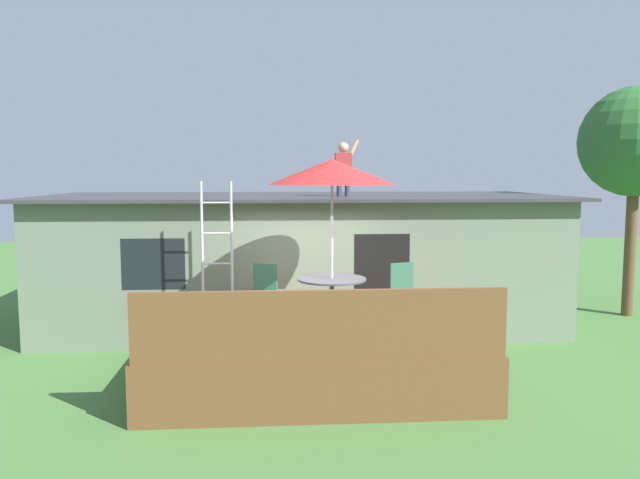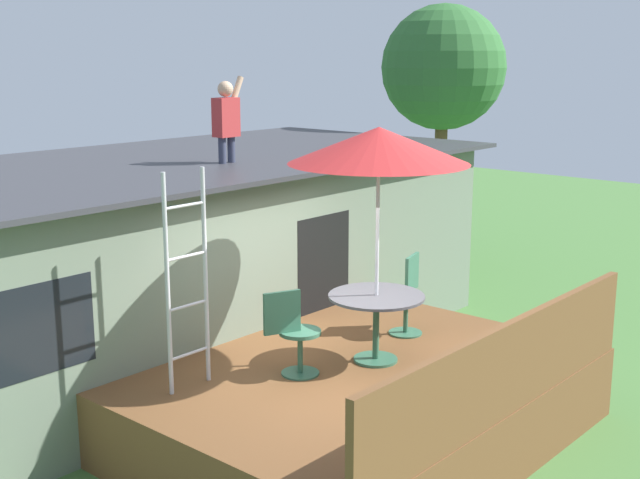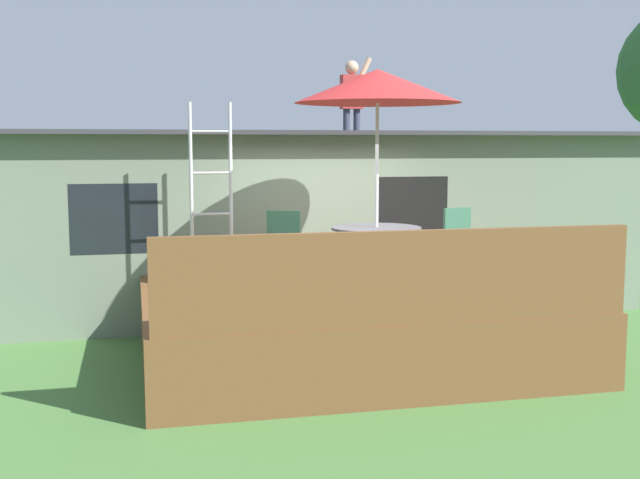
# 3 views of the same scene
# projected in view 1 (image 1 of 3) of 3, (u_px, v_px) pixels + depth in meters

# --- Properties ---
(ground_plane) EXTENTS (40.00, 40.00, 0.00)m
(ground_plane) POSITION_uv_depth(u_px,v_px,m) (312.00, 376.00, 9.63)
(ground_plane) COLOR #477538
(house) EXTENTS (10.50, 4.50, 2.68)m
(house) POSITION_uv_depth(u_px,v_px,m) (302.00, 259.00, 13.05)
(house) COLOR slate
(house) RESTS_ON ground
(deck) EXTENTS (4.76, 3.75, 0.80)m
(deck) POSITION_uv_depth(u_px,v_px,m) (312.00, 351.00, 9.58)
(deck) COLOR brown
(deck) RESTS_ON ground
(deck_railing) EXTENTS (4.66, 0.08, 0.90)m
(deck_railing) POSITION_uv_depth(u_px,v_px,m) (321.00, 326.00, 7.68)
(deck_railing) COLOR brown
(deck_railing) RESTS_ON deck
(patio_table) EXTENTS (1.04, 1.04, 0.74)m
(patio_table) POSITION_uv_depth(u_px,v_px,m) (332.00, 289.00, 9.44)
(patio_table) COLOR #33664C
(patio_table) RESTS_ON deck
(patio_umbrella) EXTENTS (1.90, 1.90, 2.54)m
(patio_umbrella) POSITION_uv_depth(u_px,v_px,m) (332.00, 172.00, 9.25)
(patio_umbrella) COLOR silver
(patio_umbrella) RESTS_ON deck
(step_ladder) EXTENTS (0.52, 0.04, 2.20)m
(step_ladder) POSITION_uv_depth(u_px,v_px,m) (217.00, 248.00, 10.20)
(step_ladder) COLOR silver
(step_ladder) RESTS_ON deck
(person_figure) EXTENTS (0.47, 0.20, 1.11)m
(person_figure) POSITION_uv_depth(u_px,v_px,m) (344.00, 165.00, 12.09)
(person_figure) COLOR #33384C
(person_figure) RESTS_ON house
(patio_chair_left) EXTENTS (0.60, 0.44, 0.92)m
(patio_chair_left) POSITION_uv_depth(u_px,v_px,m) (273.00, 293.00, 9.77)
(patio_chair_left) COLOR #33664C
(patio_chair_left) RESTS_ON deck
(patio_chair_right) EXTENTS (0.61, 0.44, 0.92)m
(patio_chair_right) POSITION_uv_depth(u_px,v_px,m) (394.00, 292.00, 9.83)
(patio_chair_right) COLOR #33664C
(patio_chair_right) RESTS_ON deck
(backyard_tree) EXTENTS (2.37, 2.37, 4.99)m
(backyard_tree) POSITION_uv_depth(u_px,v_px,m) (636.00, 143.00, 13.38)
(backyard_tree) COLOR brown
(backyard_tree) RESTS_ON ground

